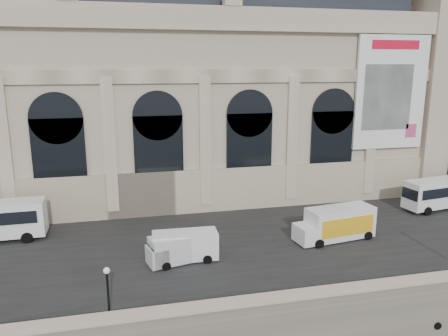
# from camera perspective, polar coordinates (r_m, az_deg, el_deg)

# --- Properties ---
(quay) EXTENTS (160.00, 70.00, 6.00)m
(quay) POSITION_cam_1_polar(r_m,az_deg,el_deg) (62.49, -5.57, -4.62)
(quay) COLOR gray
(quay) RESTS_ON ground
(street) EXTENTS (160.00, 24.00, 0.06)m
(street) POSITION_cam_1_polar(r_m,az_deg,el_deg) (41.96, -1.73, -9.26)
(street) COLOR #2D2D2D
(street) RESTS_ON quay
(parapet) EXTENTS (160.00, 1.40, 1.21)m
(parapet) POSITION_cam_1_polar(r_m,az_deg,el_deg) (30.05, 3.62, -17.75)
(parapet) COLOR gray
(parapet) RESTS_ON quay
(museum) EXTENTS (69.00, 18.70, 29.10)m
(museum) POSITION_cam_1_polar(r_m,az_deg,el_deg) (54.96, -11.65, 10.50)
(museum) COLOR #BDAB91
(museum) RESTS_ON quay
(clock_pavilion) EXTENTS (13.00, 14.72, 36.70)m
(clock_pavilion) POSITION_cam_1_polar(r_m,az_deg,el_deg) (66.58, 26.24, 13.06)
(clock_pavilion) COLOR #BDAB91
(clock_pavilion) RESTS_ON quay
(van_b) EXTENTS (5.71, 2.53, 2.50)m
(van_b) POSITION_cam_1_polar(r_m,az_deg,el_deg) (37.39, -5.64, -10.15)
(van_b) COLOR white
(van_b) RESTS_ON quay
(van_c) EXTENTS (5.67, 3.22, 2.38)m
(van_c) POSITION_cam_1_polar(r_m,az_deg,el_deg) (37.08, -6.17, -10.48)
(van_c) COLOR silver
(van_c) RESTS_ON quay
(box_truck) EXTENTS (8.00, 3.63, 3.12)m
(box_truck) POSITION_cam_1_polar(r_m,az_deg,el_deg) (42.68, 14.41, -7.08)
(box_truck) COLOR white
(box_truck) RESTS_ON quay
(lamp_left) EXTENTS (0.41, 0.41, 4.00)m
(lamp_left) POSITION_cam_1_polar(r_m,az_deg,el_deg) (29.28, -14.87, -16.00)
(lamp_left) COLOR black
(lamp_left) RESTS_ON quay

